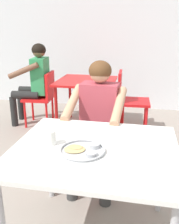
# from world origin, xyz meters

# --- Properties ---
(back_wall) EXTENTS (12.00, 0.12, 3.40)m
(back_wall) POSITION_xyz_m (0.00, 3.34, 1.70)
(back_wall) COLOR silver
(back_wall) RESTS_ON ground
(table_foreground) EXTENTS (1.05, 0.92, 0.73)m
(table_foreground) POSITION_xyz_m (0.02, 0.08, 0.66)
(table_foreground) COLOR white
(table_foreground) RESTS_ON ground
(thali_tray) EXTENTS (0.29, 0.29, 0.03)m
(thali_tray) POSITION_xyz_m (-0.04, 0.01, 0.74)
(thali_tray) COLOR #B7BABF
(thali_tray) RESTS_ON table_foreground
(drinking_cup) EXTENTS (0.07, 0.07, 0.10)m
(drinking_cup) POSITION_xyz_m (-0.27, 0.06, 0.78)
(drinking_cup) COLOR white
(drinking_cup) RESTS_ON table_foreground
(chair_foreground) EXTENTS (0.45, 0.47, 0.85)m
(chair_foreground) POSITION_xyz_m (-0.07, 1.00, 0.49)
(chair_foreground) COLOR red
(chair_foreground) RESTS_ON ground
(diner_foreground) EXTENTS (0.51, 0.57, 1.17)m
(diner_foreground) POSITION_xyz_m (-0.08, 0.78, 0.70)
(diner_foreground) COLOR #373737
(diner_foreground) RESTS_ON ground
(table_background_red) EXTENTS (0.82, 0.83, 0.72)m
(table_background_red) POSITION_xyz_m (-0.49, 2.19, 0.63)
(table_background_red) COLOR red
(table_background_red) RESTS_ON ground
(chair_red_left) EXTENTS (0.44, 0.44, 0.81)m
(chair_red_left) POSITION_xyz_m (-1.14, 2.14, 0.48)
(chair_red_left) COLOR red
(chair_red_left) RESTS_ON ground
(chair_red_right) EXTENTS (0.46, 0.43, 0.87)m
(chair_red_right) POSITION_xyz_m (0.12, 2.14, 0.51)
(chair_red_right) COLOR red
(chair_red_right) RESTS_ON ground
(patron_background) EXTENTS (0.58, 0.53, 1.22)m
(patron_background) POSITION_xyz_m (-1.28, 2.18, 0.73)
(patron_background) COLOR black
(patron_background) RESTS_ON ground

